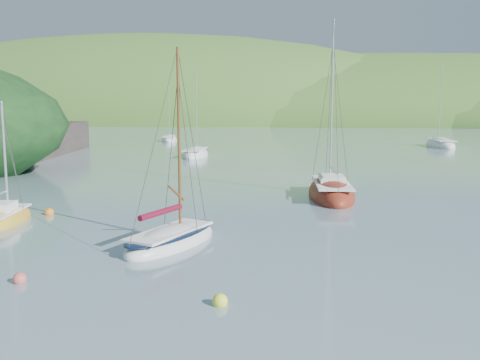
% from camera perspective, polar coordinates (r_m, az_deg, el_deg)
% --- Properties ---
extents(ground, '(700.00, 700.00, 0.00)m').
position_cam_1_polar(ground, '(17.53, -7.14, -11.42)').
color(ground, slate).
rests_on(ground, ground).
extents(shoreline_hills, '(690.00, 135.00, 56.00)m').
position_cam_1_polar(shoreline_hills, '(188.89, 4.91, 6.38)').
color(shoreline_hills, '#406A28').
rests_on(shoreline_hills, ground).
extents(daysailer_white, '(3.77, 6.05, 8.74)m').
position_cam_1_polar(daysailer_white, '(22.64, -7.34, -6.35)').
color(daysailer_white, white).
rests_on(daysailer_white, ground).
extents(sloop_red, '(3.52, 8.33, 12.00)m').
position_cam_1_polar(sloop_red, '(34.16, 9.70, -1.43)').
color(sloop_red, maroon).
rests_on(sloop_red, ground).
extents(sailboat_yellow, '(2.76, 5.20, 6.56)m').
position_cam_1_polar(sailboat_yellow, '(28.96, -23.92, -3.87)').
color(sailboat_yellow, gold).
rests_on(sailboat_yellow, ground).
extents(distant_sloop_a, '(2.94, 7.37, 10.33)m').
position_cam_1_polar(distant_sloop_a, '(59.48, -4.78, 2.67)').
color(distant_sloop_a, white).
rests_on(distant_sloop_a, ground).
extents(distant_sloop_b, '(3.74, 8.80, 12.23)m').
position_cam_1_polar(distant_sloop_b, '(77.52, 20.58, 3.47)').
color(distant_sloop_b, white).
rests_on(distant_sloop_b, ground).
extents(distant_sloop_c, '(3.99, 7.09, 9.58)m').
position_cam_1_polar(distant_sloop_c, '(84.49, -7.55, 4.25)').
color(distant_sloop_c, white).
rests_on(distant_sloop_c, ground).
extents(mooring_buoys, '(22.85, 11.60, 0.48)m').
position_cam_1_polar(mooring_buoys, '(21.88, -8.42, -7.12)').
color(mooring_buoys, '#EBFE39').
rests_on(mooring_buoys, ground).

